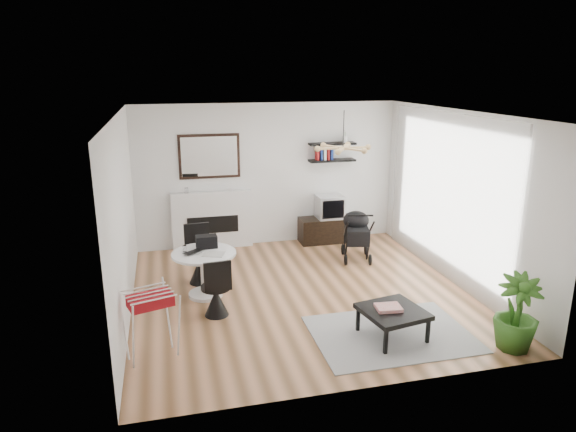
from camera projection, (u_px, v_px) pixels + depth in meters
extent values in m
plane|color=brown|center=(302.00, 293.00, 7.80)|extent=(5.00, 5.00, 0.00)
plane|color=white|center=(303.00, 113.00, 7.07)|extent=(5.00, 5.00, 0.00)
plane|color=white|center=(268.00, 175.00, 9.77)|extent=(5.00, 0.00, 5.00)
plane|color=white|center=(123.00, 219.00, 6.87)|extent=(0.00, 5.00, 5.00)
plane|color=white|center=(457.00, 198.00, 8.00)|extent=(0.00, 5.00, 5.00)
cube|color=white|center=(445.00, 195.00, 8.17)|extent=(0.04, 3.60, 2.60)
cube|color=white|center=(212.00, 220.00, 9.66)|extent=(1.50, 0.15, 1.10)
cube|color=black|center=(213.00, 224.00, 9.63)|extent=(0.95, 0.06, 0.32)
cube|color=black|center=(209.00, 156.00, 9.40)|extent=(1.12, 0.03, 0.82)
cube|color=white|center=(209.00, 156.00, 9.38)|extent=(1.02, 0.01, 0.72)
cube|color=black|center=(332.00, 160.00, 9.86)|extent=(0.90, 0.25, 0.04)
cube|color=black|center=(332.00, 144.00, 9.77)|extent=(0.90, 0.25, 0.04)
cube|color=black|center=(332.00, 229.00, 10.13)|extent=(1.30, 0.45, 0.49)
cube|color=silver|center=(330.00, 207.00, 9.99)|extent=(0.51, 0.45, 0.45)
cube|color=black|center=(333.00, 209.00, 9.79)|extent=(0.43, 0.01, 0.36)
cylinder|color=white|center=(206.00, 294.00, 7.71)|extent=(0.51, 0.51, 0.05)
cylinder|color=white|center=(205.00, 274.00, 7.62)|extent=(0.13, 0.13, 0.60)
cylinder|color=white|center=(204.00, 254.00, 7.53)|extent=(0.95, 0.95, 0.04)
imported|color=black|center=(195.00, 253.00, 7.48)|extent=(0.38, 0.36, 0.03)
cube|color=black|center=(207.00, 242.00, 7.71)|extent=(0.32, 0.20, 0.19)
cube|color=silver|center=(214.00, 254.00, 7.45)|extent=(0.37, 0.34, 0.01)
cylinder|color=white|center=(185.00, 249.00, 7.55)|extent=(0.06, 0.06, 0.09)
cylinder|color=black|center=(200.00, 256.00, 8.08)|extent=(0.44, 0.44, 0.05)
cone|color=black|center=(200.00, 270.00, 8.15)|extent=(0.36, 0.36, 0.42)
cube|color=black|center=(197.00, 237.00, 8.19)|extent=(0.40, 0.08, 0.45)
cylinder|color=black|center=(216.00, 287.00, 7.00)|extent=(0.41, 0.41, 0.05)
cone|color=black|center=(216.00, 302.00, 7.06)|extent=(0.33, 0.33, 0.39)
cube|color=black|center=(218.00, 276.00, 6.77)|extent=(0.37, 0.07, 0.42)
cube|color=maroon|center=(149.00, 299.00, 5.86)|extent=(0.55, 0.42, 0.13)
cube|color=black|center=(357.00, 235.00, 9.09)|extent=(0.52, 0.66, 0.27)
ellipsoid|color=black|center=(356.00, 220.00, 9.20)|extent=(0.46, 0.46, 0.33)
cylinder|color=black|center=(361.00, 215.00, 8.61)|extent=(0.42, 0.13, 0.03)
torus|color=black|center=(343.00, 249.00, 9.45)|extent=(0.10, 0.21, 0.20)
torus|color=black|center=(366.00, 249.00, 9.45)|extent=(0.10, 0.21, 0.20)
torus|color=black|center=(346.00, 260.00, 8.93)|extent=(0.10, 0.21, 0.20)
torus|color=black|center=(370.00, 260.00, 8.93)|extent=(0.10, 0.21, 0.20)
cube|color=gray|center=(391.00, 334.00, 6.58)|extent=(2.00, 1.45, 0.01)
cube|color=black|center=(393.00, 312.00, 6.42)|extent=(0.84, 0.84, 0.06)
cube|color=black|center=(386.00, 342.00, 6.08)|extent=(0.04, 0.04, 0.31)
cube|color=black|center=(428.00, 331.00, 6.32)|extent=(0.04, 0.04, 0.31)
cube|color=black|center=(358.00, 319.00, 6.62)|extent=(0.04, 0.04, 0.31)
cube|color=black|center=(398.00, 310.00, 6.87)|extent=(0.04, 0.04, 0.31)
cube|color=red|center=(388.00, 308.00, 6.41)|extent=(0.33, 0.27, 0.04)
imported|color=#2F621C|center=(517.00, 313.00, 6.14)|extent=(0.66, 0.66, 0.95)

